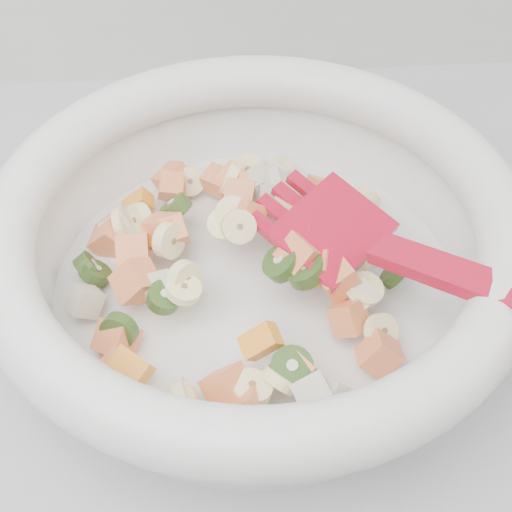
{
  "coord_description": "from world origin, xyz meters",
  "views": [
    {
      "loc": [
        -0.11,
        1.08,
        1.33
      ],
      "look_at": [
        -0.08,
        1.44,
        0.95
      ],
      "focal_mm": 55.0,
      "sensor_mm": 36.0,
      "label": 1
    }
  ],
  "objects": [
    {
      "name": "mixing_bowl",
      "position": [
        -0.08,
        1.44,
        0.96
      ],
      "size": [
        0.43,
        0.38,
        0.13
      ],
      "color": "white",
      "rests_on": "counter"
    }
  ]
}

